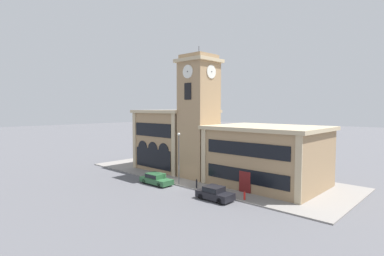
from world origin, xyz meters
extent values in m
plane|color=#56565B|center=(0.00, 0.00, 0.00)|extent=(300.00, 300.00, 0.00)
cube|color=gray|center=(0.00, 7.46, 0.07)|extent=(39.30, 14.93, 0.15)
cube|color=#9E7F5B|center=(0.00, 5.14, 8.00)|extent=(4.32, 4.32, 15.99)
cube|color=tan|center=(0.00, 5.14, 16.22)|extent=(5.02, 5.02, 0.45)
cube|color=#9E7F5B|center=(0.00, 5.14, 16.74)|extent=(3.98, 3.98, 0.60)
cylinder|color=#4C4C51|center=(0.00, 5.14, 17.64)|extent=(0.10, 0.10, 1.20)
cylinder|color=silver|center=(0.00, 2.93, 14.60)|extent=(1.78, 0.10, 1.78)
cylinder|color=black|center=(0.00, 2.86, 14.60)|extent=(0.14, 0.04, 0.14)
cylinder|color=silver|center=(2.21, 5.14, 14.60)|extent=(0.10, 1.78, 1.78)
cylinder|color=black|center=(2.28, 5.14, 14.60)|extent=(0.04, 0.14, 0.14)
cube|color=black|center=(0.00, 2.94, 12.01)|extent=(1.21, 0.10, 2.20)
cube|color=#9E7F5B|center=(-7.38, 7.95, 4.52)|extent=(9.85, 9.95, 9.04)
cube|color=tan|center=(-7.38, 7.95, 9.26)|extent=(10.55, 10.65, 0.45)
cube|color=tan|center=(-11.96, 2.92, 4.52)|extent=(0.70, 0.16, 9.04)
cube|color=tan|center=(-2.81, 2.92, 4.52)|extent=(0.70, 0.16, 9.04)
cube|color=black|center=(-7.38, 2.94, 6.51)|extent=(8.07, 0.10, 1.99)
cube|color=black|center=(-7.38, 2.94, 2.17)|extent=(7.88, 0.10, 2.89)
cylinder|color=black|center=(-9.85, 2.93, 3.61)|extent=(2.17, 0.06, 2.17)
cylinder|color=black|center=(-7.38, 2.93, 3.61)|extent=(2.17, 0.06, 2.17)
cylinder|color=black|center=(-4.92, 2.93, 3.61)|extent=(2.17, 0.06, 2.17)
cube|color=#9E7F5B|center=(9.06, 7.95, 3.55)|extent=(13.19, 9.95, 7.10)
cube|color=tan|center=(9.06, 7.95, 7.32)|extent=(13.89, 10.65, 0.45)
cube|color=tan|center=(2.81, 2.92, 3.55)|extent=(0.70, 0.16, 7.10)
cube|color=tan|center=(15.30, 2.92, 3.55)|extent=(0.70, 0.16, 7.10)
cube|color=black|center=(9.06, 2.94, 5.11)|extent=(10.82, 0.10, 1.56)
cube|color=maroon|center=(9.06, 2.93, 1.28)|extent=(1.50, 0.12, 2.56)
cube|color=black|center=(9.06, 2.94, 2.04)|extent=(10.82, 0.10, 1.59)
cube|color=#285633|center=(-1.57, -1.26, 0.50)|extent=(4.63, 1.94, 0.65)
cube|color=#285633|center=(-1.76, -1.26, 1.11)|extent=(2.23, 1.72, 0.57)
cube|color=black|center=(-1.76, -1.26, 1.11)|extent=(2.14, 1.75, 0.43)
cylinder|color=black|center=(-0.16, -0.42, 0.31)|extent=(0.63, 0.23, 0.63)
cylinder|color=black|center=(-0.13, -2.07, 0.31)|extent=(0.63, 0.23, 0.63)
cylinder|color=black|center=(-3.01, -0.45, 0.31)|extent=(0.63, 0.23, 0.63)
cylinder|color=black|center=(-2.99, -2.11, 0.31)|extent=(0.63, 0.23, 0.63)
cube|color=black|center=(8.06, -1.26, 0.54)|extent=(4.03, 1.95, 0.72)
cube|color=black|center=(7.90, -1.26, 1.17)|extent=(1.95, 1.73, 0.55)
cube|color=black|center=(7.90, -1.26, 1.17)|extent=(1.87, 1.77, 0.41)
cylinder|color=black|center=(9.29, -0.41, 0.32)|extent=(0.64, 0.23, 0.64)
cylinder|color=black|center=(9.31, -2.08, 0.32)|extent=(0.64, 0.23, 0.64)
cylinder|color=black|center=(6.80, -0.44, 0.32)|extent=(0.64, 0.23, 0.64)
cylinder|color=black|center=(6.83, -2.12, 0.32)|extent=(0.64, 0.23, 0.64)
cylinder|color=#4C4C51|center=(0.79, 0.48, 3.23)|extent=(0.12, 0.12, 6.17)
sphere|color=silver|center=(0.79, 0.48, 6.50)|extent=(0.36, 0.36, 0.36)
cylinder|color=black|center=(3.71, 0.59, 0.60)|extent=(0.18, 0.18, 0.90)
sphere|color=black|center=(3.71, 0.59, 1.13)|extent=(0.16, 0.16, 0.16)
cylinder|color=red|center=(10.57, 0.56, 0.50)|extent=(0.22, 0.22, 0.70)
sphere|color=red|center=(10.57, 0.56, 0.93)|extent=(0.19, 0.19, 0.19)
camera|label=1|loc=(27.66, -25.79, 9.75)|focal=28.00mm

